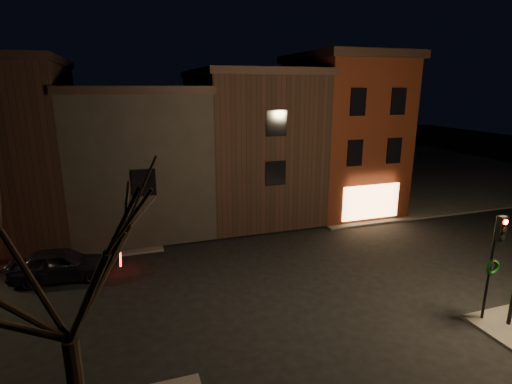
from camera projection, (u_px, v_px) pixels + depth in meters
The scene contains 9 objects.
ground at pixel (287, 279), 18.16m from camera, with size 120.00×120.00×0.00m, color black.
sidewalk_far_right at pixel (387, 168), 42.61m from camera, with size 30.00×30.00×0.12m, color #2D2B28.
corner_building at pixel (342, 132), 27.92m from camera, with size 6.50×8.50×10.50m.
row_building_a at pixel (249, 142), 27.02m from camera, with size 7.30×10.30×9.40m.
row_building_b at pixel (138, 155), 24.93m from camera, with size 7.80×10.30×8.40m.
row_building_c at pixel (4, 149), 22.51m from camera, with size 7.30×10.30×9.90m.
traffic_signal at pixel (495, 252), 14.11m from camera, with size 0.58×0.38×4.05m.
bare_tree_left at pixel (57, 245), 7.91m from camera, with size 5.60×5.60×7.50m.
parked_car_a at pixel (61, 264), 17.99m from camera, with size 1.72×4.27×1.46m, color black.
Camera 1 is at (-6.59, -15.25, 8.48)m, focal length 28.00 mm.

